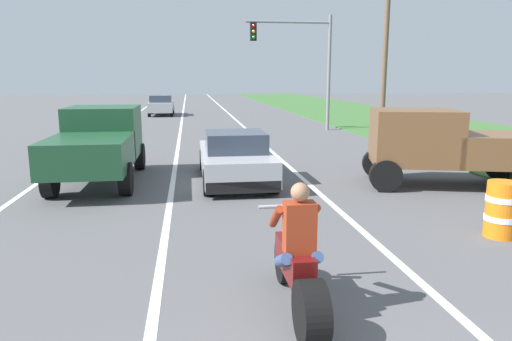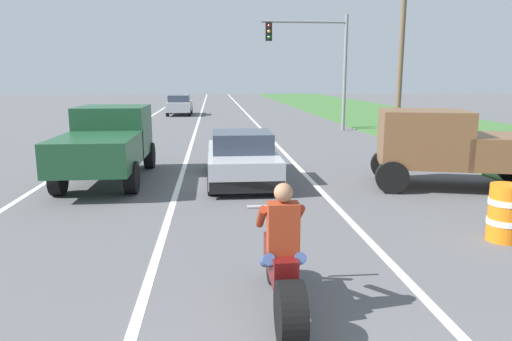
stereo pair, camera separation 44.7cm
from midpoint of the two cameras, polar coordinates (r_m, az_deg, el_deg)
lane_stripe_left_solid at (r=22.71m, az=-16.14°, el=3.65°), size 0.14×120.00×0.01m
lane_stripe_right_solid at (r=22.49m, az=2.22°, el=4.01°), size 0.14×120.00×0.01m
lane_stripe_centre_dashed at (r=22.31m, az=-7.01°, el=3.88°), size 0.14×120.00×0.01m
grass_verge_right at (r=25.82m, az=25.15°, el=3.94°), size 10.00×120.00×0.06m
motorcycle_with_rider at (r=5.65m, az=5.54°, el=-11.73°), size 0.70×2.21×1.62m
sports_car_silver at (r=12.88m, az=-0.74°, el=1.49°), size 1.84×4.30×1.37m
pickup_truck_left_lane_dark_green at (r=13.42m, az=-16.55°, el=3.48°), size 2.02×4.80×1.98m
pickup_truck_right_shoulder_brown at (r=13.13m, az=24.35°, el=2.79°), size 5.14×3.14×1.98m
traffic_light_mast_near at (r=25.58m, az=8.17°, el=13.72°), size 4.55×0.34×6.00m
utility_pole_roadside at (r=22.77m, az=17.74°, el=14.84°), size 0.24×0.24×8.92m
construction_barrel_nearest at (r=9.33m, az=29.09°, el=-4.46°), size 0.58×0.58×1.00m
distant_car_far_ahead at (r=36.59m, az=-8.86°, el=7.84°), size 1.80×4.00×1.50m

